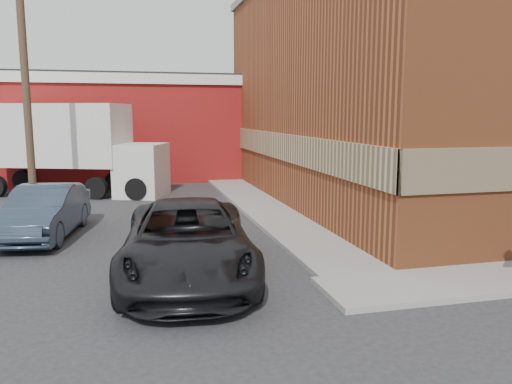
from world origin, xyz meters
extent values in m
plane|color=#28282B|center=(0.00, 0.00, 0.00)|extent=(90.00, 90.00, 0.00)
cube|color=#9A4C27|center=(8.50, 9.00, 4.50)|extent=(14.00, 18.00, 9.00)
cube|color=tan|center=(1.46, 9.00, 2.30)|extent=(0.08, 18.16, 1.00)
cube|color=gray|center=(0.60, 9.00, 0.06)|extent=(1.80, 18.00, 0.12)
cube|color=maroon|center=(-6.00, 20.00, 2.50)|extent=(16.00, 8.00, 5.00)
cube|color=silver|center=(-6.00, 20.00, 5.25)|extent=(16.30, 8.30, 0.50)
cube|color=black|center=(-6.00, 20.00, 5.55)|extent=(16.00, 8.00, 0.10)
cylinder|color=#4F3627|center=(-7.50, 9.00, 4.50)|extent=(0.26, 0.26, 9.00)
imported|color=#324254|center=(-6.60, 5.56, 0.75)|extent=(2.22, 4.72, 1.50)
imported|color=black|center=(-2.98, 0.97, 0.82)|extent=(3.27, 6.14, 1.64)
cube|color=silver|center=(-7.36, 13.83, 2.63)|extent=(6.67, 4.51, 2.68)
cube|color=#1E732C|center=(-7.81, 12.66, 2.22)|extent=(5.61, 2.14, 0.83)
cube|color=silver|center=(-3.60, 12.40, 1.14)|extent=(2.54, 2.78, 2.27)
cylinder|color=black|center=(-9.12, 15.60, 0.46)|extent=(0.98, 0.62, 0.93)
cylinder|color=black|center=(-5.61, 12.06, 0.46)|extent=(0.98, 0.62, 0.93)
cylinder|color=black|center=(-4.88, 13.99, 0.46)|extent=(0.98, 0.62, 0.93)
cylinder|color=black|center=(-3.97, 11.44, 0.46)|extent=(0.98, 0.62, 0.93)
cylinder|color=black|center=(-3.23, 13.37, 0.46)|extent=(0.98, 0.62, 0.93)
camera|label=1|loc=(-4.06, -9.58, 3.54)|focal=35.00mm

